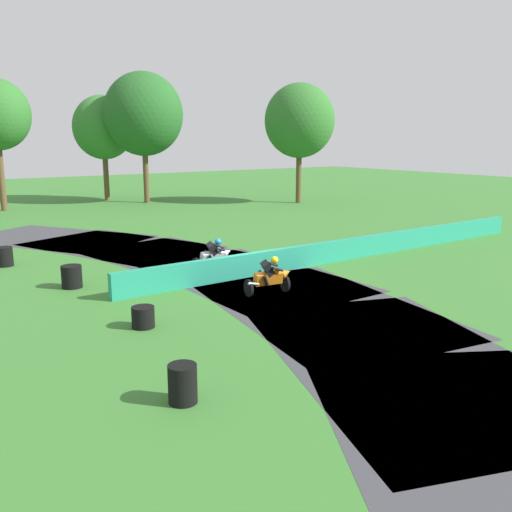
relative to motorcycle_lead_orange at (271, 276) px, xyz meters
The scene contains 12 objects.
ground_plane 2.68m from the motorcycle_lead_orange, 73.11° to the left, with size 120.00×120.00×0.00m, color #38752D.
track_asphalt 2.67m from the motorcycle_lead_orange, 108.14° to the left, with size 11.74×36.39×0.01m.
safety_barrier 7.09m from the motorcycle_lead_orange, 21.44° to the left, with size 0.30×22.66×0.90m, color #239375.
motorcycle_lead_orange is the anchor object (origin of this frame).
motorcycle_chase_white 4.10m from the motorcycle_lead_orange, 86.90° to the left, with size 1.68×0.88×1.42m.
tire_stack_near 8.08m from the motorcycle_lead_orange, 138.86° to the right, with size 0.59×0.59×0.80m.
tire_stack_mid_a 4.96m from the motorcycle_lead_orange, behind, with size 0.64×0.64×0.60m.
tire_stack_mid_b 7.08m from the motorcycle_lead_orange, 138.02° to the left, with size 0.72×0.72×0.80m.
tire_stack_far 11.70m from the motorcycle_lead_orange, 123.91° to the left, with size 0.68×0.68×0.80m.
tree_far_right 32.23m from the motorcycle_lead_orange, 79.60° to the left, with size 4.99×4.99×8.67m.
tree_behind_barrier 27.88m from the motorcycle_lead_orange, 48.92° to the left, with size 5.56×5.56×9.45m.
tree_distant 29.54m from the motorcycle_lead_orange, 74.28° to the left, with size 6.26×6.26×10.34m.
Camera 1 is at (-11.51, -17.08, 5.21)m, focal length 38.87 mm.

